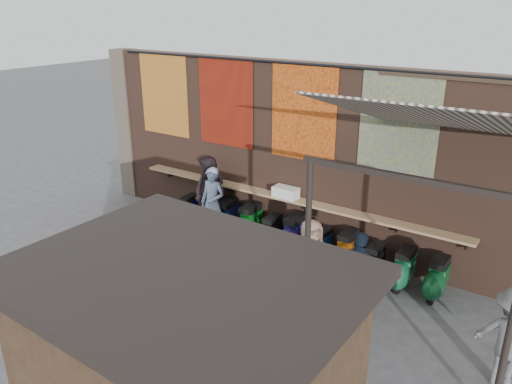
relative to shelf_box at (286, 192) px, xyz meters
The scene contains 34 objects.
ground 2.61m from the shelf_box, 90.72° to the right, with size 70.00×70.00×0.00m, color #474749.
brick_wall 0.86m from the shelf_box, 94.14° to the left, with size 10.00×0.40×4.00m, color brown.
pier_left 5.30m from the shelf_box, behind, with size 0.50×0.50×4.00m, color #4C4238.
eating_counter 0.15m from the shelf_box, 133.98° to the left, with size 8.00×0.32×0.05m, color #9E7A51.
shelf_box is the anchor object (origin of this frame).
tapestry_redgold 4.04m from the shelf_box, behind, with size 1.50×0.02×2.00m, color maroon.
tapestry_sun 2.47m from the shelf_box, behind, with size 1.50×0.02×2.00m, color red.
tapestry_orange 1.79m from the shelf_box, 33.59° to the left, with size 1.50×0.02×2.00m, color #CC5C19.
tapestry_multi 2.88m from the shelf_box, ahead, with size 1.50×0.02×2.00m, color navy.
hang_rail 2.74m from the shelf_box, 99.67° to the left, with size 0.06×0.06×9.50m, color black.
scooter_stool_0 2.78m from the shelf_box, behind, with size 0.32×0.70×0.67m, color navy, non-canonical shape.
scooter_stool_1 2.22m from the shelf_box, behind, with size 0.34×0.75×0.71m, color maroon, non-canonical shape.
scooter_stool_2 1.69m from the shelf_box, 168.00° to the right, with size 0.38×0.85×0.81m, color #151A50, non-canonical shape.
scooter_stool_3 1.19m from the shelf_box, 160.43° to the right, with size 0.39×0.87×0.82m, color #0C581A, non-canonical shape.
scooter_stool_4 0.96m from the shelf_box, 129.48° to the right, with size 0.33×0.73×0.69m, color black, non-canonical shape.
scooter_stool_5 0.94m from the shelf_box, 37.23° to the right, with size 0.40×0.89×0.84m, color navy, non-canonical shape.
scooter_stool_6 1.40m from the shelf_box, 15.42° to the right, with size 0.33×0.74×0.70m, color navy, non-canonical shape.
scooter_stool_7 1.83m from the shelf_box, ahead, with size 0.37×0.83×0.79m, color #91470D, non-canonical shape.
scooter_stool_8 2.41m from the shelf_box, ahead, with size 0.33×0.73×0.69m, color black, non-canonical shape.
scooter_stool_9 2.96m from the shelf_box, ahead, with size 0.36×0.80×0.76m, color #18633F, non-canonical shape.
scooter_stool_10 3.57m from the shelf_box, ahead, with size 0.36×0.79×0.76m, color #0E4823, non-canonical shape.
diner_left 1.73m from the shelf_box, 159.11° to the right, with size 0.61×0.40×1.68m, color #839ABF.
diner_right 1.93m from the shelf_box, behind, with size 0.87×0.68×1.79m, color #292026.
shopper_navy 3.03m from the shelf_box, 34.75° to the right, with size 0.93×0.39×1.59m, color black.
shopper_grey 5.33m from the shelf_box, 23.41° to the right, with size 1.00×0.58×1.55m, color slate.
shopper_tan 2.20m from the shelf_box, 47.11° to the right, with size 0.74×0.48×1.52m, color #8B6959.
stall_roof 6.80m from the shelf_box, 67.36° to the right, with size 2.98×2.30×0.12m, color black.
stall_sign 5.73m from the shelf_box, 63.07° to the right, with size 1.20×0.04×0.50m, color gold.
stall_shelf 5.67m from the shelf_box, 63.07° to the right, with size 2.21×0.10×0.06m, color #473321.
awning_canvas 4.40m from the shelf_box, 21.97° to the right, with size 3.20×3.40×0.03m, color beige.
awning_ledger 4.41m from the shelf_box, ahead, with size 3.30×0.08×0.12m, color #33261C.
awning_header 4.88m from the shelf_box, 39.88° to the right, with size 3.00×0.08×0.08m, color black.
awning_post_left 3.58m from the shelf_box, 54.47° to the right, with size 0.09×0.09×3.10m, color black.
awning_post_right 5.68m from the shelf_box, 30.77° to the right, with size 0.09×0.09×3.10m, color black.
Camera 1 is at (5.15, -6.52, 5.12)m, focal length 35.00 mm.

